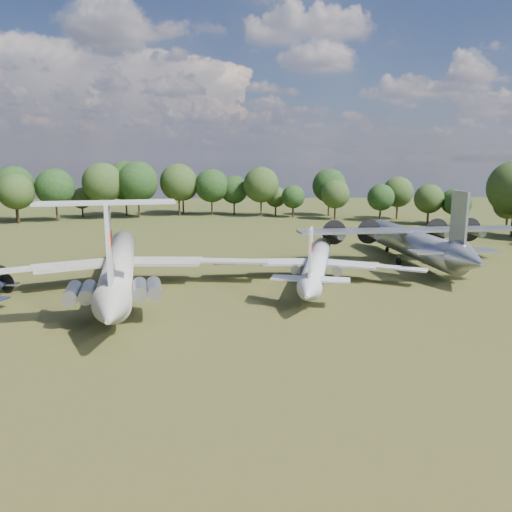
{
  "coord_description": "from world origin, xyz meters",
  "views": [
    {
      "loc": [
        8.86,
        -64.38,
        16.65
      ],
      "look_at": [
        11.93,
        -4.96,
        5.0
      ],
      "focal_mm": 35.0,
      "sensor_mm": 36.0,
      "label": 1
    }
  ],
  "objects_px": {
    "tu104_jet": "(317,267)",
    "an12_transport": "(412,247)",
    "il62_airliner": "(119,270)",
    "person_on_il62": "(112,268)"
  },
  "relations": [
    {
      "from": "tu104_jet",
      "to": "an12_transport",
      "type": "height_order",
      "value": "an12_transport"
    },
    {
      "from": "il62_airliner",
      "to": "person_on_il62",
      "type": "bearing_deg",
      "value": -90.0
    },
    {
      "from": "an12_transport",
      "to": "person_on_il62",
      "type": "height_order",
      "value": "person_on_il62"
    },
    {
      "from": "tu104_jet",
      "to": "il62_airliner",
      "type": "bearing_deg",
      "value": -159.89
    },
    {
      "from": "tu104_jet",
      "to": "person_on_il62",
      "type": "relative_size",
      "value": 23.8
    },
    {
      "from": "tu104_jet",
      "to": "person_on_il62",
      "type": "distance_m",
      "value": 29.49
    },
    {
      "from": "il62_airliner",
      "to": "an12_transport",
      "type": "height_order",
      "value": "an12_transport"
    },
    {
      "from": "tu104_jet",
      "to": "an12_transport",
      "type": "bearing_deg",
      "value": 45.75
    },
    {
      "from": "person_on_il62",
      "to": "il62_airliner",
      "type": "bearing_deg",
      "value": -78.34
    },
    {
      "from": "tu104_jet",
      "to": "an12_transport",
      "type": "relative_size",
      "value": 0.95
    }
  ]
}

